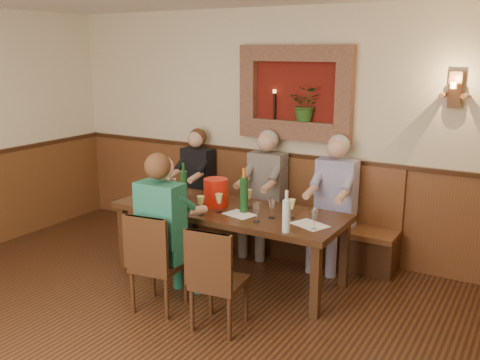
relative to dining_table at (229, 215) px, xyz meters
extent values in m
cube|color=beige|center=(0.00, 1.15, 0.72)|extent=(6.00, 0.04, 2.80)
cube|color=brown|center=(0.00, 1.13, -0.13)|extent=(6.00, 0.04, 1.10)
cube|color=#381E0F|center=(0.00, 1.13, 0.45)|extent=(6.02, 0.06, 0.05)
cube|color=#5F140D|center=(0.20, 1.13, 1.17)|extent=(1.00, 0.02, 0.70)
cube|color=#895945|center=(0.20, 1.09, 1.61)|extent=(1.36, 0.12, 0.18)
cube|color=#895945|center=(0.20, 1.09, 0.73)|extent=(1.36, 0.12, 0.18)
cube|color=#895945|center=(-0.39, 1.09, 1.17)|extent=(0.18, 0.12, 0.70)
cube|color=#895945|center=(0.79, 1.09, 1.17)|extent=(0.18, 0.12, 0.70)
cube|color=#895945|center=(0.20, 1.09, 0.84)|extent=(1.00, 0.14, 0.04)
imported|color=#27511C|center=(0.35, 1.09, 1.06)|extent=(0.35, 0.30, 0.39)
cylinder|color=black|center=(-0.05, 1.09, 1.01)|extent=(0.03, 0.03, 0.30)
cylinder|color=#FFBF59|center=(-0.05, 1.09, 1.18)|extent=(0.04, 0.04, 0.04)
cube|color=brown|center=(1.90, 1.10, 1.27)|extent=(0.12, 0.08, 0.35)
cylinder|color=brown|center=(1.80, 1.03, 1.22)|extent=(0.05, 0.18, 0.05)
cylinder|color=brown|center=(2.00, 1.03, 1.22)|extent=(0.05, 0.18, 0.05)
cylinder|color=#FFBF59|center=(1.90, 0.97, 1.32)|extent=(0.06, 0.06, 0.06)
cube|color=#392211|center=(0.00, 0.00, 0.04)|extent=(2.40, 0.90, 0.06)
cube|color=#392211|center=(-1.12, -0.37, -0.33)|extent=(0.08, 0.08, 0.69)
cube|color=#392211|center=(1.12, -0.37, -0.33)|extent=(0.08, 0.08, 0.69)
cube|color=#392211|center=(-1.12, 0.37, -0.33)|extent=(0.08, 0.08, 0.69)
cube|color=#392211|center=(1.12, 0.37, -0.33)|extent=(0.08, 0.08, 0.69)
cube|color=#381E0F|center=(0.00, 0.91, -0.48)|extent=(3.00, 0.40, 0.40)
cube|color=brown|center=(0.00, 0.91, -0.26)|extent=(3.00, 0.45, 0.06)
cube|color=brown|center=(0.00, 1.10, 0.10)|extent=(3.00, 0.06, 0.66)
cube|color=#392211|center=(-0.19, -0.92, -0.48)|extent=(0.44, 0.44, 0.39)
cube|color=#392211|center=(-0.19, -0.92, -0.26)|extent=(0.46, 0.46, 0.05)
cube|color=#392211|center=(-0.16, -1.11, 0.01)|extent=(0.41, 0.09, 0.49)
cube|color=#392211|center=(0.48, -0.94, -0.48)|extent=(0.43, 0.43, 0.39)
cube|color=#392211|center=(0.48, -0.94, -0.26)|extent=(0.45, 0.45, 0.05)
cube|color=#392211|center=(0.50, -1.12, 0.00)|extent=(0.41, 0.08, 0.48)
cube|color=black|center=(-1.03, 0.77, -0.45)|extent=(0.40, 0.42, 0.45)
cube|color=black|center=(-1.03, 0.93, 0.19)|extent=(0.40, 0.21, 0.52)
sphere|color=#D8A384|center=(-1.03, 0.89, 0.58)|extent=(0.20, 0.20, 0.20)
sphere|color=#4C2D19|center=(-1.03, 0.94, 0.59)|extent=(0.22, 0.22, 0.22)
cube|color=#56524E|center=(-0.04, 0.76, -0.45)|extent=(0.42, 0.44, 0.45)
cube|color=#56524E|center=(-0.04, 0.93, 0.21)|extent=(0.42, 0.22, 0.56)
sphere|color=#D8A384|center=(-0.04, 0.89, 0.62)|extent=(0.21, 0.21, 0.21)
sphere|color=#B2B2B2|center=(-0.04, 0.94, 0.64)|extent=(0.23, 0.23, 0.23)
cube|color=navy|center=(0.81, 0.76, -0.45)|extent=(0.43, 0.45, 0.45)
cube|color=navy|center=(0.81, 0.93, 0.22)|extent=(0.43, 0.23, 0.56)
sphere|color=#D8A384|center=(0.81, 0.89, 0.64)|extent=(0.22, 0.22, 0.22)
sphere|color=#B2B2B2|center=(0.81, 0.94, 0.66)|extent=(0.24, 0.24, 0.24)
cube|color=#185654|center=(-0.19, -0.70, -0.45)|extent=(0.43, 0.45, 0.45)
cube|color=#185654|center=(-0.19, -0.87, 0.22)|extent=(0.43, 0.23, 0.57)
sphere|color=#D8A384|center=(-0.19, -0.83, 0.64)|extent=(0.22, 0.22, 0.22)
sphere|color=#4C2D19|center=(-0.19, -0.88, 0.66)|extent=(0.24, 0.24, 0.24)
cylinder|color=red|center=(-0.17, 0.01, 0.22)|extent=(0.31, 0.31, 0.29)
cylinder|color=#19471E|center=(0.20, -0.04, 0.25)|extent=(0.11, 0.11, 0.36)
cylinder|color=orange|center=(0.20, -0.04, 0.48)|extent=(0.04, 0.04, 0.09)
cylinder|color=#19471E|center=(-0.58, 0.01, 0.23)|extent=(0.08, 0.08, 0.32)
cylinder|color=#19471E|center=(-0.58, 0.01, 0.44)|extent=(0.03, 0.03, 0.09)
cylinder|color=silver|center=(0.82, -0.36, 0.22)|extent=(0.07, 0.07, 0.29)
cylinder|color=silver|center=(0.82, -0.36, 0.41)|extent=(0.03, 0.03, 0.09)
cube|color=white|center=(-0.71, -0.14, 0.08)|extent=(0.32, 0.26, 0.00)
cube|color=white|center=(0.20, -0.13, 0.08)|extent=(0.34, 0.28, 0.00)
cube|color=white|center=(0.92, -0.07, 0.08)|extent=(0.38, 0.33, 0.00)
cube|color=white|center=(-0.47, -0.28, 0.08)|extent=(0.28, 0.21, 0.00)
camera|label=1|loc=(2.75, -4.46, 1.66)|focal=40.00mm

